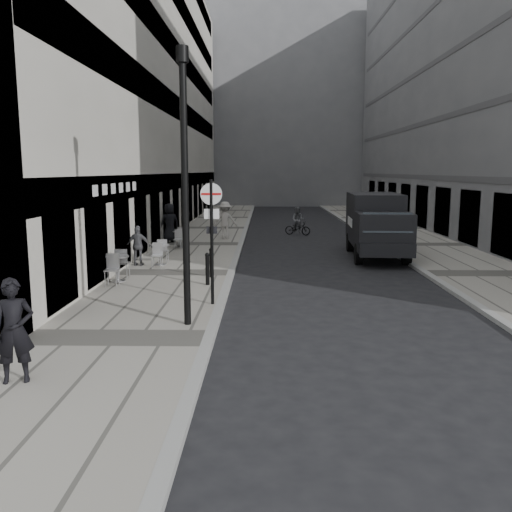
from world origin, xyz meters
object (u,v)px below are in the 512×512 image
(walking_man, at_px, (14,331))
(cyclist, at_px, (298,224))
(sign_post, at_px, (212,225))
(panel_van, at_px, (376,222))
(lamppost, at_px, (185,175))

(walking_man, bearing_deg, cyclist, 57.67)
(cyclist, bearing_deg, sign_post, -80.35)
(cyclist, bearing_deg, panel_van, -49.60)
(walking_man, relative_size, cyclist, 1.11)
(walking_man, height_order, sign_post, sign_post)
(sign_post, xyz_separation_m, cyclist, (3.32, 17.04, -1.64))
(walking_man, height_order, lamppost, lamppost)
(sign_post, bearing_deg, lamppost, -101.63)
(panel_van, bearing_deg, lamppost, -117.74)
(walking_man, bearing_deg, lamppost, 38.60)
(walking_man, xyz_separation_m, cyclist, (6.15, 22.57, -0.39))
(sign_post, height_order, panel_van, sign_post)
(lamppost, bearing_deg, walking_man, -124.31)
(cyclist, bearing_deg, walking_man, -84.58)
(sign_post, xyz_separation_m, panel_van, (6.21, 8.98, -0.75))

